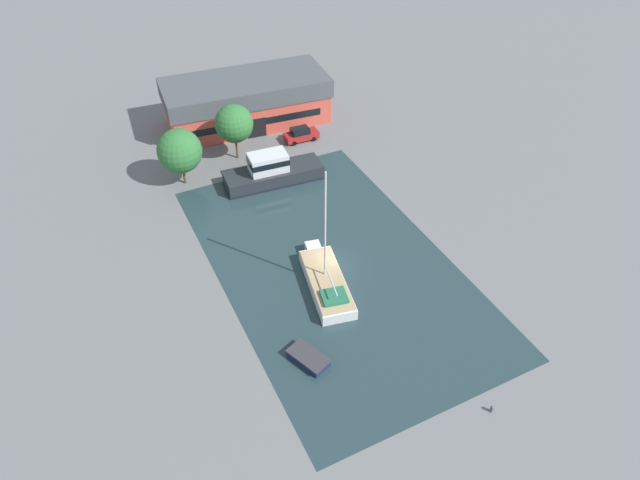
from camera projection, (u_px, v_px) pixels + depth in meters
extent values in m
plane|color=slate|center=(332.00, 265.00, 53.15)|extent=(440.00, 440.00, 0.00)
cube|color=#23383D|center=(332.00, 264.00, 53.15)|extent=(20.40, 34.97, 0.01)
cube|color=#C64C3D|center=(247.00, 109.00, 72.62)|extent=(20.42, 10.24, 3.56)
cube|color=#474C51|center=(245.00, 88.00, 70.73)|extent=(21.03, 10.54, 2.23)
cube|color=black|center=(257.00, 128.00, 69.96)|extent=(2.36, 0.28, 2.49)
cube|color=black|center=(256.00, 123.00, 69.50)|extent=(16.69, 1.60, 0.89)
cylinder|color=brown|center=(237.00, 147.00, 66.23)|extent=(0.26, 0.26, 2.87)
sphere|color=#2D6B33|center=(234.00, 124.00, 64.23)|extent=(4.37, 4.37, 4.37)
cylinder|color=brown|center=(184.00, 174.00, 62.49)|extent=(0.29, 0.29, 2.31)
sphere|color=#2D6B33|center=(180.00, 151.00, 60.57)|extent=(4.80, 4.80, 4.80)
cube|color=maroon|center=(301.00, 135.00, 69.75)|extent=(4.24, 1.91, 0.77)
cube|color=black|center=(300.00, 131.00, 69.24)|extent=(2.23, 1.62, 0.63)
cube|color=black|center=(308.00, 129.00, 69.60)|extent=(0.10, 1.39, 0.50)
cylinder|color=black|center=(309.00, 133.00, 70.92)|extent=(0.61, 0.22, 0.60)
cylinder|color=black|center=(314.00, 139.00, 69.85)|extent=(0.61, 0.22, 0.60)
cylinder|color=black|center=(289.00, 137.00, 70.12)|extent=(0.61, 0.22, 0.60)
cylinder|color=black|center=(294.00, 143.00, 69.05)|extent=(0.61, 0.22, 0.60)
cube|color=silver|center=(327.00, 284.00, 50.49)|extent=(4.70, 9.02, 1.04)
cube|color=silver|center=(313.00, 248.00, 54.08)|extent=(1.59, 1.45, 1.04)
cube|color=tan|center=(327.00, 279.00, 50.12)|extent=(4.51, 8.66, 0.08)
cylinder|color=silver|center=(325.00, 227.00, 47.04)|extent=(0.16, 0.16, 10.84)
cylinder|color=silver|center=(331.00, 280.00, 48.44)|extent=(0.88, 3.81, 0.12)
cube|color=#236647|center=(334.00, 296.00, 48.27)|extent=(2.47, 2.27, 0.30)
cube|color=#23282D|center=(274.00, 175.00, 63.00)|extent=(11.07, 4.25, 1.55)
cube|color=black|center=(274.00, 180.00, 63.42)|extent=(11.18, 4.33, 0.18)
cube|color=silver|center=(268.00, 162.00, 61.68)|extent=(4.30, 2.75, 2.04)
cube|color=black|center=(268.00, 161.00, 61.55)|extent=(4.39, 2.83, 0.65)
cube|color=#19234C|center=(308.00, 358.00, 44.54)|extent=(2.75, 3.61, 0.60)
cube|color=#333338|center=(308.00, 356.00, 44.32)|extent=(2.89, 3.77, 0.08)
cylinder|color=#47474C|center=(491.00, 410.00, 41.18)|extent=(0.23, 0.23, 0.40)
sphere|color=#47474C|center=(492.00, 408.00, 41.01)|extent=(0.25, 0.25, 0.25)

